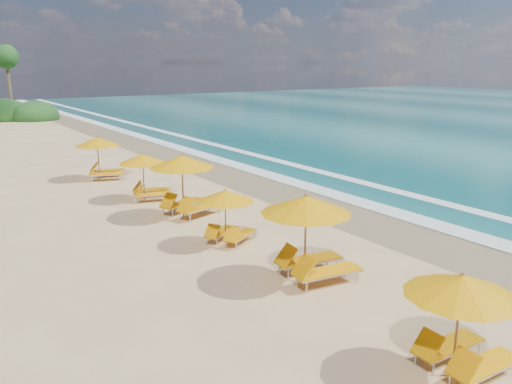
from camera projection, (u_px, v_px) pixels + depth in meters
ground at (256, 221)px, 20.83m from camera, size 160.00×160.00×0.00m
wet_sand at (331, 206)px, 23.00m from camera, size 4.00×160.00×0.01m
surf_foam at (374, 197)px, 24.46m from camera, size 4.00×160.00×0.01m
station_0 at (464, 317)px, 10.33m from camera, size 2.48×2.31×2.25m
station_1 at (312, 232)px, 14.83m from camera, size 3.10×2.94×2.64m
station_2 at (228, 213)px, 17.97m from camera, size 2.68×2.68×2.02m
station_3 at (186, 181)px, 21.18m from camera, size 3.34×3.26×2.64m
station_4 at (147, 174)px, 23.81m from camera, size 2.77×2.70×2.20m
station_5 at (102, 155)px, 28.04m from camera, size 3.02×2.96×2.35m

